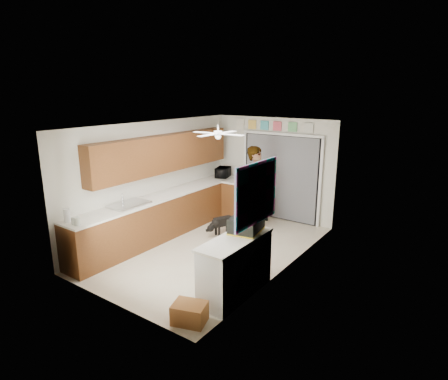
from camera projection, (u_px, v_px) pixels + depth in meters
The scene contains 40 objects.
floor at pixel (213, 248), 7.65m from camera, with size 5.00×5.00×0.00m, color beige.
ceiling at pixel (212, 125), 7.00m from camera, with size 5.00×5.00×0.00m, color white.
wall_back at pixel (273, 168), 9.30m from camera, with size 3.20×3.20×0.00m, color silver.
wall_front at pixel (107, 226), 5.35m from camera, with size 3.20×3.20×0.00m, color silver.
wall_left at pixel (154, 179), 8.22m from camera, with size 5.00×5.00×0.00m, color silver.
wall_right at pixel (286, 203), 6.44m from camera, with size 5.00×5.00×0.00m, color silver.
left_base_cabinets at pixel (166, 216), 8.26m from camera, with size 0.60×4.80×0.90m, color brown.
left_countertop at pixel (165, 195), 8.13m from camera, with size 0.62×4.80×0.04m, color white.
upper_cabinets at pixel (165, 153), 8.15m from camera, with size 0.32×4.00×0.80m, color brown.
sink_basin at pixel (129, 205), 7.33m from camera, with size 0.50×0.76×0.06m, color silver.
faucet at pixel (122, 199), 7.41m from camera, with size 0.03×0.03×0.22m, color silver.
peninsula_base at pixel (244, 201), 9.39m from camera, with size 1.00×0.60×0.90m, color brown.
peninsula_top at pixel (245, 182), 9.27m from camera, with size 1.04×0.64×0.04m, color white.
back_opening_recess at pixel (281, 178), 9.19m from camera, with size 2.00×0.06×2.10m, color black.
curtain_panel at pixel (280, 178), 9.16m from camera, with size 1.90×0.03×2.05m, color slate.
door_trim_left at pixel (245, 173), 9.73m from camera, with size 0.06×0.04×2.10m, color white.
door_trim_right at pixel (320, 184), 8.60m from camera, with size 0.06×0.04×2.10m, color white.
door_trim_head at pixel (282, 134), 8.89m from camera, with size 2.10×0.04×0.06m, color white.
header_frame_0 at pixel (252, 125), 9.34m from camera, with size 0.22×0.02×0.22m, color #E8B84D.
header_frame_1 at pixel (264, 125), 9.14m from camera, with size 0.22×0.02×0.22m, color #46ACBA.
header_frame_2 at pixel (277, 126), 8.95m from camera, with size 0.22×0.02×0.22m, color #E05468.
header_frame_3 at pixel (293, 127), 8.73m from camera, with size 0.22×0.02×0.22m, color #67B472.
header_frame_4 at pixel (309, 128), 8.50m from camera, with size 0.22×0.02×0.22m, color beige.
route66_sign at pixel (240, 124), 9.53m from camera, with size 0.22×0.02×0.26m, color silver.
right_counter_base at pixel (236, 268), 5.83m from camera, with size 0.50×1.40×0.90m, color white.
right_counter_top at pixel (235, 240), 5.72m from camera, with size 0.54×1.44×0.04m, color white.
abstract_painting at pixel (256, 193), 5.55m from camera, with size 0.03×1.15×0.95m, color #E554C9.
ceiling_fan at pixel (218, 134), 7.21m from camera, with size 1.14×1.14×0.24m, color white.
microwave at pixel (223, 172), 9.71m from camera, with size 0.46×0.31×0.26m, color black.
jar_a at pixel (77, 221), 6.25m from camera, with size 0.10×0.10×0.14m, color silver.
jar_b at pixel (74, 221), 6.30m from camera, with size 0.08×0.08×0.12m, color silver.
paper_towel_roll at pixel (67, 215), 6.39m from camera, with size 0.11×0.11×0.24m, color white.
suitcase at pixel (246, 224), 5.97m from camera, with size 0.43×0.58×0.25m, color black.
suitcase_rim at pixel (246, 230), 6.00m from camera, with size 0.44×0.58×0.02m, color yellow.
suitcase_lid at pixel (256, 205), 6.13m from camera, with size 0.42×0.03×0.50m, color black.
cardboard_box at pixel (190, 313), 5.18m from camera, with size 0.46×0.34×0.28m, color #A96435.
navy_crate at pixel (222, 278), 6.23m from camera, with size 0.31×0.26×0.19m, color #151B35.
cabinet_door_panel at pixel (245, 224), 8.23m from camera, with size 0.38×0.03×0.57m, color brown.
man at pixel (256, 188), 8.58m from camera, with size 0.70×0.46×1.93m, color white.
dog at pixel (223, 225), 8.33m from camera, with size 0.25×0.58×0.45m, color black.
Camera 1 is at (4.27, -5.65, 3.13)m, focal length 30.00 mm.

